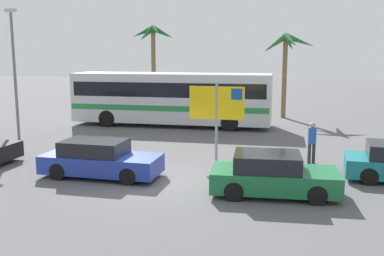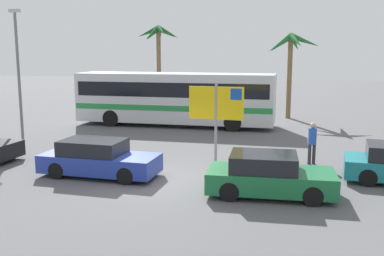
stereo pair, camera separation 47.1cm
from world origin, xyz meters
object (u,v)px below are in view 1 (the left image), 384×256
object	(u,v)px
pedestrian_near_sign	(312,139)
car_blue	(100,159)
bus_front_coach	(172,96)
car_green	(272,175)
ferry_sign	(218,106)

from	to	relation	value
pedestrian_near_sign	car_blue	bearing A→B (deg)	-82.22
bus_front_coach	car_green	bearing A→B (deg)	-62.49
bus_front_coach	ferry_sign	xyz separation A→B (m)	(4.09, -8.68, 0.54)
car_green	pedestrian_near_sign	world-z (taller)	pedestrian_near_sign
pedestrian_near_sign	car_green	bearing A→B (deg)	-35.49
ferry_sign	pedestrian_near_sign	world-z (taller)	ferry_sign
ferry_sign	car_green	xyz separation A→B (m)	(2.27, -3.55, -1.69)
bus_front_coach	car_blue	xyz separation A→B (m)	(0.23, -11.41, -1.15)
bus_front_coach	car_blue	bearing A→B (deg)	-88.82
ferry_sign	car_green	size ratio (longest dim) A/B	0.80
car_blue	pedestrian_near_sign	xyz separation A→B (m)	(7.57, 3.53, 0.36)
bus_front_coach	car_green	distance (m)	13.83
bus_front_coach	ferry_sign	distance (m)	9.61
bus_front_coach	ferry_sign	bearing A→B (deg)	-64.74
bus_front_coach	car_green	xyz separation A→B (m)	(6.37, -12.23, -1.15)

